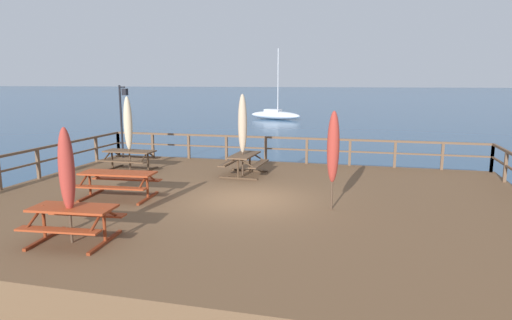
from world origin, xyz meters
name	(u,v)px	position (x,y,z in m)	size (l,w,h in m)	color
ground_plane	(248,227)	(0.00, 0.00, 0.00)	(600.00, 600.00, 0.00)	navy
wooden_deck	(248,214)	(0.00, 0.00, 0.42)	(15.98, 12.34, 0.85)	brown
railing_waterside_far	(286,145)	(0.00, 6.02, 1.60)	(15.78, 0.10, 1.09)	brown
railing_side_left	(19,162)	(-7.84, 0.00, 1.59)	(0.10, 12.14, 1.09)	brown
picnic_table_mid_left	(118,179)	(-3.73, -0.75, 1.41)	(2.27, 1.57, 0.78)	#993819
picnic_table_front_right	(130,156)	(-5.51, 3.00, 1.41)	(1.95, 1.45, 0.78)	brown
picnic_table_front_left	(244,160)	(-1.03, 3.24, 1.40)	(1.46, 1.81, 0.78)	brown
picnic_table_back_right	(73,217)	(-2.69, -4.20, 1.40)	(1.87, 1.55, 0.78)	#993819
patio_umbrella_tall_back_left	(333,148)	(2.42, -0.42, 2.52)	(0.32, 0.32, 2.63)	#4C3828
patio_umbrella_tall_front	(128,124)	(-5.53, 3.02, 2.64)	(0.32, 0.32, 2.82)	#4C3828
patio_umbrella_tall_back_right	(243,124)	(-1.07, 3.19, 2.71)	(0.32, 0.32, 2.93)	#4C3828
patio_umbrella_short_mid	(67,170)	(-2.71, -4.27, 2.42)	(0.32, 0.32, 2.47)	#4C3828
lamp_post_hooked	(123,111)	(-7.13, 5.35, 2.96)	(0.59, 0.47, 3.20)	black
sailboat_distant	(275,115)	(-6.84, 36.57, 0.51)	(6.23, 3.23, 7.72)	silver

